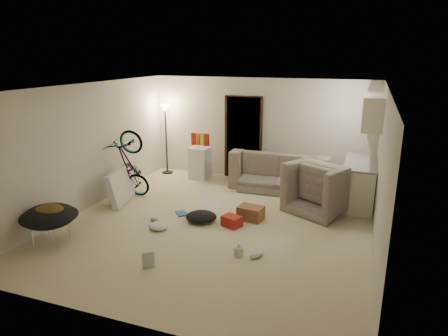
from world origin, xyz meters
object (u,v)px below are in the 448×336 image
(armchair, at_px, (325,192))
(bicycle, at_px, (130,179))
(tv_box, at_px, (121,186))
(floor_lamp, at_px, (166,124))
(sofa, at_px, (280,175))
(saucer_chair, at_px, (50,221))
(mini_fridge, at_px, (200,163))
(kitchen_counter, at_px, (359,184))
(drink_case_a, at_px, (251,213))
(juicer, at_px, (239,251))
(drink_case_b, at_px, (232,221))

(armchair, bearing_deg, bicycle, 37.55)
(bicycle, xyz_separation_m, tv_box, (0.00, -0.35, -0.05))
(floor_lamp, height_order, sofa, floor_lamp)
(sofa, relative_size, saucer_chair, 2.44)
(mini_fridge, height_order, tv_box, mini_fridge)
(saucer_chair, bearing_deg, armchair, 36.86)
(floor_lamp, height_order, kitchen_counter, floor_lamp)
(armchair, distance_m, drink_case_a, 1.63)
(armchair, xyz_separation_m, bicycle, (-4.11, -0.68, 0.04))
(drink_case_a, bearing_deg, armchair, 46.54)
(floor_lamp, bearing_deg, kitchen_counter, -7.66)
(floor_lamp, distance_m, drink_case_a, 3.88)
(armchair, height_order, saucer_chair, armchair)
(sofa, bearing_deg, tv_box, 33.83)
(floor_lamp, distance_m, armchair, 4.48)
(drink_case_a, height_order, juicer, drink_case_a)
(drink_case_b, bearing_deg, mini_fridge, 146.18)
(floor_lamp, xyz_separation_m, mini_fridge, (0.99, -0.10, -0.91))
(tv_box, relative_size, juicer, 5.02)
(drink_case_a, bearing_deg, kitchen_counter, 47.68)
(juicer, bearing_deg, drink_case_a, 98.85)
(kitchen_counter, xyz_separation_m, juicer, (-1.66, -3.01, -0.35))
(bicycle, xyz_separation_m, juicer, (3.07, -1.77, -0.32))
(sofa, relative_size, tv_box, 2.11)
(saucer_chair, xyz_separation_m, drink_case_a, (2.85, 2.07, -0.26))
(floor_lamp, bearing_deg, drink_case_b, -44.26)
(sofa, bearing_deg, juicer, 90.93)
(saucer_chair, distance_m, juicer, 3.15)
(mini_fridge, distance_m, drink_case_a, 2.90)
(mini_fridge, bearing_deg, tv_box, -108.58)
(floor_lamp, bearing_deg, tv_box, -87.46)
(sofa, height_order, saucer_chair, sofa)
(bicycle, bearing_deg, juicer, -122.63)
(kitchen_counter, relative_size, juicer, 7.05)
(mini_fridge, xyz_separation_m, juicer, (2.18, -3.56, -0.31))
(bicycle, bearing_deg, mini_fridge, -29.19)
(kitchen_counter, bearing_deg, drink_case_a, -139.98)
(kitchen_counter, bearing_deg, drink_case_b, -136.78)
(mini_fridge, bearing_deg, saucer_chair, -98.06)
(armchair, bearing_deg, drink_case_b, 71.73)
(sofa, relative_size, armchair, 1.97)
(armchair, relative_size, mini_fridge, 1.44)
(sofa, distance_m, armchair, 1.53)
(floor_lamp, xyz_separation_m, drink_case_b, (2.71, -2.64, -1.21))
(mini_fridge, relative_size, drink_case_a, 1.72)
(kitchen_counter, relative_size, tv_box, 1.40)
(armchair, relative_size, drink_case_b, 3.39)
(mini_fridge, bearing_deg, drink_case_b, -51.99)
(armchair, height_order, juicer, armchair)
(mini_fridge, height_order, saucer_chair, mini_fridge)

